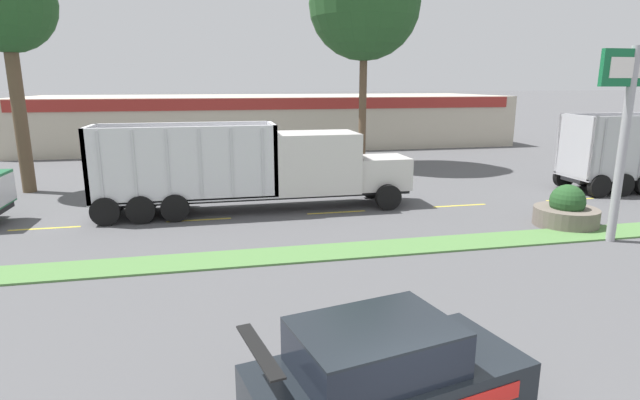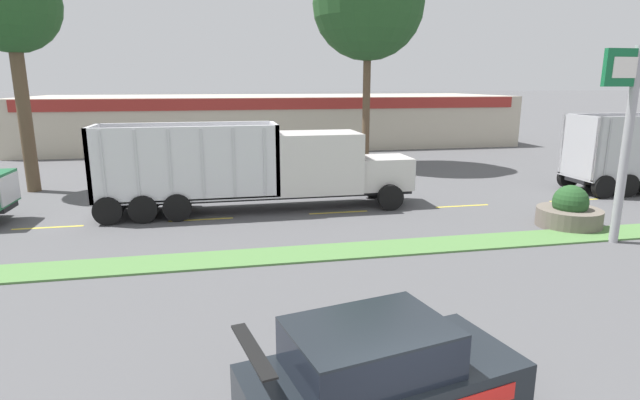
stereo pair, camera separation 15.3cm
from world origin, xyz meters
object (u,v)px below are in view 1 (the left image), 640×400
rally_car (384,377)px  stone_planter (566,211)px  store_sign_post (628,111)px  dump_truck_lead (283,169)px

rally_car → stone_planter: bearing=41.7°
rally_car → store_sign_post: store_sign_post is taller
store_sign_post → stone_planter: store_sign_post is taller
rally_car → stone_planter: rally_car is taller
dump_truck_lead → rally_car: (-0.47, -13.79, -0.76)m
dump_truck_lead → rally_car: size_ratio=2.87×
dump_truck_lead → stone_planter: size_ratio=5.66×
dump_truck_lead → stone_planter: dump_truck_lead is taller
store_sign_post → rally_car: bearing=-145.4°
rally_car → stone_planter: (10.19, 9.09, -0.35)m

